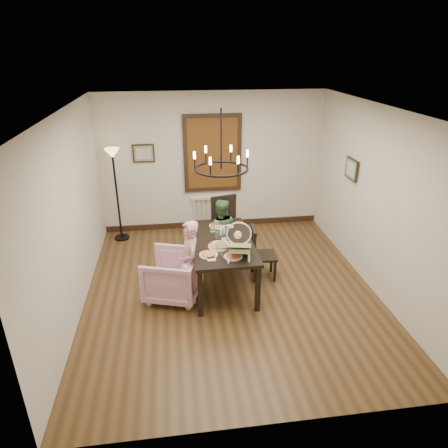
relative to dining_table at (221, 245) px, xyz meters
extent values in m
cube|color=brown|center=(0.12, -0.20, -0.71)|extent=(4.50, 5.00, 0.01)
cube|color=white|center=(0.12, -0.20, 2.09)|extent=(4.50, 5.00, 0.01)
cube|color=beige|center=(0.12, 2.30, 0.69)|extent=(4.50, 0.01, 2.80)
cube|color=beige|center=(-2.13, -0.20, 0.69)|extent=(0.01, 5.00, 2.80)
cube|color=beige|center=(2.37, -0.20, 0.69)|extent=(0.01, 5.00, 2.80)
cube|color=black|center=(0.00, 0.00, 0.06)|extent=(0.97, 1.70, 0.05)
cube|color=black|center=(-0.40, -0.79, -0.34)|extent=(0.07, 0.07, 0.74)
cube|color=black|center=(-0.43, 0.78, -0.34)|extent=(0.07, 0.07, 0.74)
cube|color=black|center=(0.43, -0.78, -0.34)|extent=(0.07, 0.07, 0.74)
cube|color=black|center=(0.40, 0.79, -0.34)|extent=(0.07, 0.07, 0.74)
imported|color=#ECB5CC|center=(-0.79, -0.24, -0.34)|extent=(1.00, 0.99, 0.73)
imported|color=#D1939A|center=(-0.52, -0.36, -0.17)|extent=(0.31, 0.43, 1.08)
imported|color=#476F42|center=(0.08, 0.71, -0.21)|extent=(0.51, 0.42, 1.00)
imported|color=white|center=(-0.03, -0.23, 0.12)|extent=(0.29, 0.29, 0.07)
cylinder|color=tan|center=(-0.06, -0.21, 0.11)|extent=(0.33, 0.33, 0.04)
cylinder|color=silver|center=(-0.05, 0.11, 0.15)|extent=(0.07, 0.07, 0.13)
cube|color=#5E3412|center=(0.12, 2.26, 0.89)|extent=(1.00, 0.03, 1.40)
cube|color=black|center=(-1.23, 2.27, 0.94)|extent=(0.42, 0.03, 0.36)
cube|color=black|center=(2.33, 0.70, 0.94)|extent=(0.03, 0.42, 0.36)
torus|color=black|center=(0.00, 0.00, 1.24)|extent=(0.80, 0.80, 0.04)
camera|label=1|loc=(-0.71, -5.52, 2.87)|focal=32.00mm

